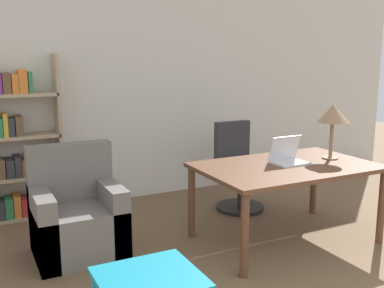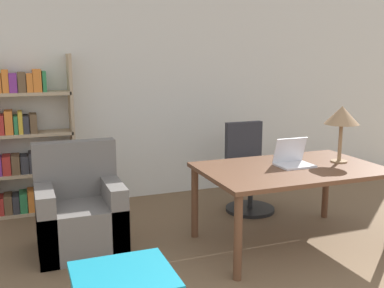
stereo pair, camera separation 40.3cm
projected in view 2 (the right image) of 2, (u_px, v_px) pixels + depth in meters
The scene contains 8 objects.
wall_back at pixel (169, 91), 5.75m from camera, with size 8.00×0.06×2.70m.
desk at pixel (291, 176), 4.24m from camera, with size 1.69×1.07×0.76m.
laptop at pixel (293, 160), 4.28m from camera, with size 0.33×0.26×0.26m.
table_lamp at pixel (342, 117), 4.34m from camera, with size 0.34×0.34×0.55m.
office_chair at pixel (248, 172), 5.27m from camera, with size 0.57×0.57×1.03m.
side_table_blue at pixel (123, 287), 2.65m from camera, with size 0.59×0.55×0.53m.
armchair at pixel (80, 215), 4.19m from camera, with size 0.78×0.69×0.99m.
bookshelf at pixel (27, 146), 5.07m from camera, with size 0.92×0.28×1.82m.
Camera 2 is at (-1.79, -0.97, 1.79)m, focal length 42.00 mm.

